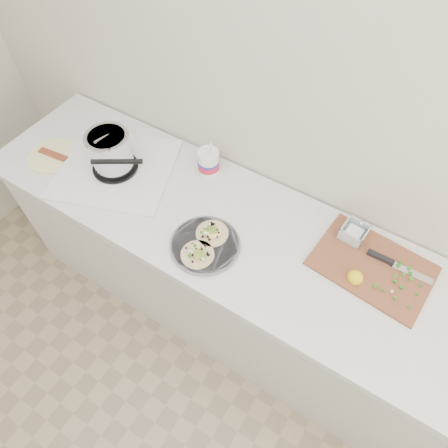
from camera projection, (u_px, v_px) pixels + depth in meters
The scene contains 6 objects.
counter at pixel (231, 273), 2.09m from camera, with size 2.44×0.66×0.90m.
stove at pixel (113, 157), 1.84m from camera, with size 0.66×0.64×0.25m.
taco_plate at pixel (205, 244), 1.64m from camera, with size 0.29×0.29×0.04m.
tub at pixel (209, 161), 1.85m from camera, with size 0.10×0.10×0.23m.
cutboard at pixel (372, 261), 1.59m from camera, with size 0.48×0.35×0.07m.
bacon_plate at pixel (54, 156), 1.96m from camera, with size 0.25×0.25×0.02m.
Camera 1 is at (0.51, 0.55, 2.29)m, focal length 32.00 mm.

